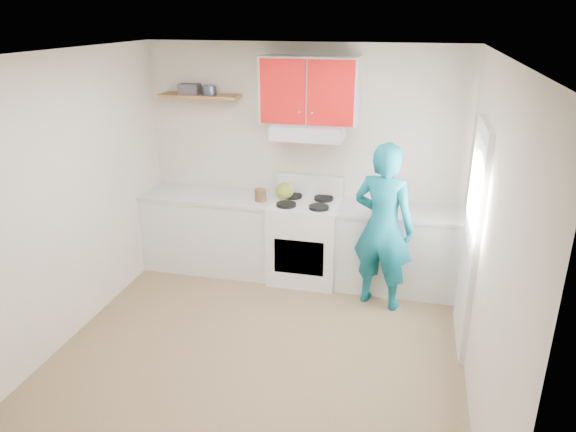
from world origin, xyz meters
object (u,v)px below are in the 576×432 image
(crock, at_px, (261,196))
(person, at_px, (383,227))
(stove, at_px, (305,241))
(kettle, at_px, (285,191))
(tin, at_px, (209,90))

(crock, bearing_deg, person, -13.62)
(stove, bearing_deg, kettle, 160.33)
(tin, bearing_deg, kettle, -3.66)
(stove, height_order, tin, tin)
(tin, distance_m, crock, 1.29)
(person, bearing_deg, stove, -6.59)
(kettle, height_order, person, person)
(stove, relative_size, person, 0.53)
(crock, xyz_separation_m, person, (1.38, -0.33, -0.11))
(tin, xyz_separation_m, person, (2.01, -0.54, -1.22))
(tin, distance_m, kettle, 1.38)
(person, bearing_deg, tin, 2.30)
(tin, relative_size, person, 0.09)
(crock, bearing_deg, stove, 6.57)
(crock, bearing_deg, kettle, 32.08)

